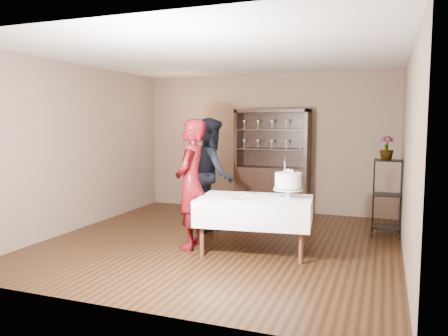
{
  "coord_description": "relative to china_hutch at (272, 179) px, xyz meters",
  "views": [
    {
      "loc": [
        2.23,
        -5.88,
        1.76
      ],
      "look_at": [
        0.01,
        0.1,
        1.09
      ],
      "focal_mm": 35.0,
      "sensor_mm": 36.0,
      "label": 1
    }
  ],
  "objects": [
    {
      "name": "wall_right",
      "position": [
        2.3,
        -2.25,
        0.69
      ],
      "size": [
        0.02,
        5.0,
        2.7
      ],
      "primitive_type": "cube",
      "color": "brown",
      "rests_on": "floor"
    },
    {
      "name": "man",
      "position": [
        -0.64,
        -1.55,
        0.25
      ],
      "size": [
        1.0,
        1.1,
        1.83
      ],
      "primitive_type": "imported",
      "rotation": [
        0.0,
        0.0,
        2.01
      ],
      "color": "black",
      "rests_on": "floor"
    },
    {
      "name": "plant_etagere",
      "position": [
        2.08,
        -1.05,
        -0.01
      ],
      "size": [
        0.42,
        0.42,
        1.2
      ],
      "color": "black",
      "rests_on": "floor"
    },
    {
      "name": "woman",
      "position": [
        -0.49,
        -2.65,
        0.24
      ],
      "size": [
        0.51,
        0.71,
        1.81
      ],
      "primitive_type": "imported",
      "rotation": [
        0.0,
        0.0,
        -1.44
      ],
      "color": "#38050E",
      "rests_on": "floor"
    },
    {
      "name": "cake_table",
      "position": [
        0.41,
        -2.57,
        -0.09
      ],
      "size": [
        1.6,
        1.1,
        0.75
      ],
      "rotation": [
        0.0,
        0.0,
        0.12
      ],
      "color": "white",
      "rests_on": "floor"
    },
    {
      "name": "ceiling",
      "position": [
        -0.2,
        -2.25,
        2.04
      ],
      "size": [
        5.0,
        5.0,
        0.0
      ],
      "primitive_type": "plane",
      "rotation": [
        3.14,
        0.0,
        0.0
      ],
      "color": "silver",
      "rests_on": "back_wall"
    },
    {
      "name": "cake",
      "position": [
        0.83,
        -2.45,
        0.3
      ],
      "size": [
        0.45,
        0.45,
        0.54
      ],
      "rotation": [
        0.0,
        0.0,
        -0.35
      ],
      "color": "white",
      "rests_on": "cake_table"
    },
    {
      "name": "potted_plant",
      "position": [
        2.05,
        -1.04,
        0.71
      ],
      "size": [
        0.22,
        0.22,
        0.37
      ],
      "primitive_type": "imported",
      "rotation": [
        0.0,
        0.0,
        0.05
      ],
      "color": "#4D7337",
      "rests_on": "plant_etagere"
    },
    {
      "name": "back_wall",
      "position": [
        -0.2,
        0.25,
        0.69
      ],
      "size": [
        5.0,
        0.02,
        2.7
      ],
      "primitive_type": "cube",
      "color": "brown",
      "rests_on": "floor"
    },
    {
      "name": "plate_near",
      "position": [
        0.21,
        -2.84,
        0.09
      ],
      "size": [
        0.27,
        0.27,
        0.01
      ],
      "primitive_type": "cylinder",
      "rotation": [
        0.0,
        0.0,
        0.38
      ],
      "color": "white",
      "rests_on": "cake_table"
    },
    {
      "name": "floor",
      "position": [
        -0.2,
        -2.25,
        -0.66
      ],
      "size": [
        5.0,
        5.0,
        0.0
      ],
      "primitive_type": "plane",
      "color": "black",
      "rests_on": "ground"
    },
    {
      "name": "china_hutch",
      "position": [
        0.0,
        0.0,
        0.0
      ],
      "size": [
        1.4,
        0.48,
        2.0
      ],
      "color": "black",
      "rests_on": "floor"
    },
    {
      "name": "wall_left",
      "position": [
        -2.7,
        -2.25,
        0.69
      ],
      "size": [
        0.02,
        5.0,
        2.7
      ],
      "primitive_type": "cube",
      "color": "brown",
      "rests_on": "floor"
    },
    {
      "name": "plate_far",
      "position": [
        0.28,
        -2.32,
        0.09
      ],
      "size": [
        0.24,
        0.24,
        0.01
      ],
      "primitive_type": "cylinder",
      "rotation": [
        0.0,
        0.0,
        -0.38
      ],
      "color": "white",
      "rests_on": "cake_table"
    }
  ]
}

